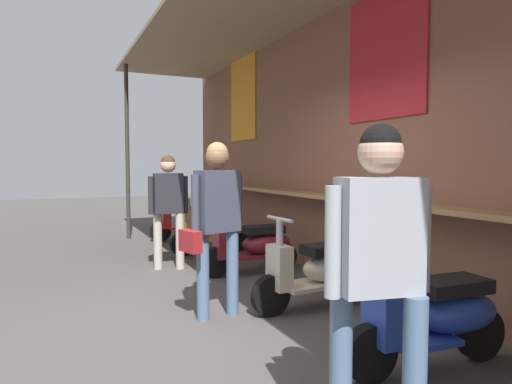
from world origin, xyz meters
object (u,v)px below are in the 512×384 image
object	(u,v)px
shopper_with_handbag	(170,201)
scooter_maroon	(255,245)
scooter_yellow	(216,230)
scooter_cream	(319,270)
shopper_browsing	(216,211)
shopper_passing	(379,252)
scooter_red	(190,220)
scooter_blue	(437,316)

from	to	relation	value
shopper_with_handbag	scooter_maroon	bearing A→B (deg)	-122.99
scooter_maroon	scooter_yellow	bearing A→B (deg)	-87.68
scooter_maroon	scooter_cream	size ratio (longest dim) A/B	1.00
scooter_yellow	scooter_cream	bearing A→B (deg)	87.66
shopper_browsing	shopper_passing	size ratio (longest dim) A/B	1.01
scooter_maroon	shopper_with_handbag	world-z (taller)	shopper_with_handbag
scooter_cream	shopper_passing	xyz separation A→B (m)	(2.11, -1.03, 0.65)
shopper_with_handbag	shopper_passing	distance (m)	4.46
scooter_red	scooter_cream	xyz separation A→B (m)	(4.68, -0.00, 0.00)
scooter_maroon	shopper_passing	xyz separation A→B (m)	(3.69, -1.03, 0.65)
scooter_cream	scooter_blue	world-z (taller)	same
scooter_yellow	shopper_with_handbag	distance (m)	1.39
shopper_browsing	scooter_maroon	bearing A→B (deg)	128.29
scooter_maroon	scooter_cream	world-z (taller)	same
scooter_yellow	shopper_browsing	size ratio (longest dim) A/B	0.83
scooter_yellow	shopper_with_handbag	world-z (taller)	shopper_with_handbag
scooter_blue	shopper_with_handbag	world-z (taller)	shopper_with_handbag
scooter_blue	shopper_with_handbag	distance (m)	4.06
shopper_with_handbag	shopper_browsing	world-z (taller)	shopper_browsing
scooter_red	scooter_cream	distance (m)	4.68
scooter_red	scooter_cream	size ratio (longest dim) A/B	1.00
shopper_with_handbag	scooter_red	bearing A→B (deg)	-17.76
scooter_red	shopper_passing	bearing A→B (deg)	81.83
scooter_maroon	shopper_browsing	distance (m)	1.90
scooter_yellow	shopper_passing	size ratio (longest dim) A/B	0.83
shopper_with_handbag	scooter_yellow	bearing A→B (deg)	-45.79
scooter_red	shopper_browsing	xyz separation A→B (m)	(4.53, -1.07, 0.65)
shopper_passing	shopper_with_handbag	bearing A→B (deg)	-168.57
scooter_blue	shopper_browsing	size ratio (longest dim) A/B	0.83
scooter_blue	shopper_browsing	xyz separation A→B (m)	(-1.71, -1.07, 0.65)
shopper_with_handbag	shopper_passing	size ratio (longest dim) A/B	0.96
shopper_with_handbag	shopper_passing	bearing A→B (deg)	-175.58
scooter_yellow	scooter_cream	size ratio (longest dim) A/B	1.00
scooter_red	scooter_maroon	xyz separation A→B (m)	(3.10, -0.00, 0.00)
scooter_blue	scooter_cream	bearing A→B (deg)	-86.27
scooter_blue	scooter_yellow	bearing A→B (deg)	-86.27
scooter_yellow	scooter_cream	world-z (taller)	same
scooter_cream	shopper_browsing	xyz separation A→B (m)	(-0.16, -1.07, 0.65)
shopper_browsing	scooter_blue	bearing A→B (deg)	17.41
shopper_with_handbag	scooter_cream	bearing A→B (deg)	-152.31
shopper_browsing	shopper_passing	distance (m)	2.27
scooter_maroon	shopper_with_handbag	bearing A→B (deg)	-35.69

